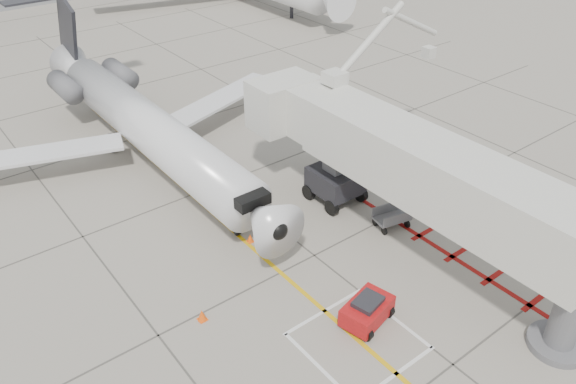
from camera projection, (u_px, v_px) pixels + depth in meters
ground_plane at (376, 304)px, 23.45m from camera, size 260.00×260.00×0.00m
regional_jet at (164, 118)px, 29.83m from camera, size 22.72×28.64×7.50m
jet_bridge at (435, 187)px, 23.82m from camera, size 9.25×19.47×7.78m
pushback_tug at (367, 310)px, 22.30m from camera, size 2.39×1.79×1.25m
baggage_cart at (392, 217)px, 27.71m from camera, size 1.90×1.42×1.08m
ground_power_unit at (485, 190)px, 29.22m from camera, size 2.35×1.57×1.73m
cone_nose at (202, 315)px, 22.56m from camera, size 0.38×0.38×0.53m
cone_side at (250, 238)px, 26.85m from camera, size 0.32×0.32×0.45m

